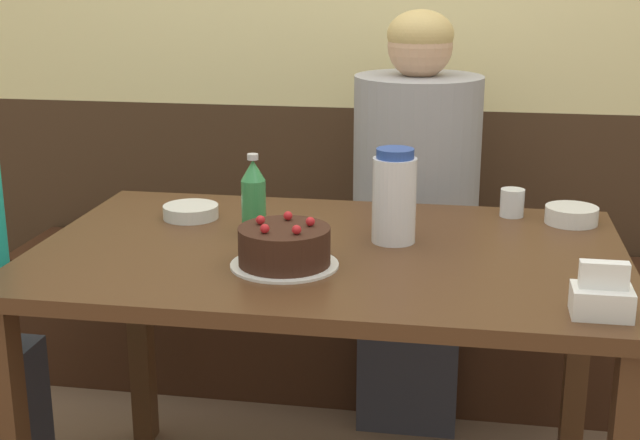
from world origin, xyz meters
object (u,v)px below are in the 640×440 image
bench_seat (368,324)px  water_pitcher (394,197)px  soju_bottle (254,196)px  bowl_soup_white (191,212)px  person_teal_shirt (415,223)px  birthday_cake (284,247)px  glass_water_tall (512,203)px  napkin_holder (602,296)px  bowl_rice_small (571,215)px

bench_seat → water_pitcher: bearing=-79.5°
soju_bottle → bowl_soup_white: size_ratio=1.38×
bench_seat → person_teal_shirt: person_teal_shirt is taller
bowl_soup_white → soju_bottle: bearing=-27.1°
bench_seat → bowl_soup_white: bowl_soup_white is taller
person_teal_shirt → bench_seat: bearing=-133.6°
birthday_cake → glass_water_tall: bearing=44.5°
bowl_soup_white → bench_seat: bearing=59.0°
birthday_cake → napkin_holder: size_ratio=2.13×
water_pitcher → bowl_soup_white: 0.55m
soju_bottle → water_pitcher: bearing=-2.5°
bowl_soup_white → person_teal_shirt: person_teal_shirt is taller
birthday_cake → bowl_rice_small: 0.78m
bench_seat → bowl_rice_small: bearing=-43.1°
person_teal_shirt → bowl_soup_white: bearing=-47.2°
birthday_cake → bowl_soup_white: bearing=133.7°
napkin_holder → bowl_soup_white: napkin_holder is taller
birthday_cake → soju_bottle: bearing=118.2°
napkin_holder → glass_water_tall: size_ratio=1.54×
birthday_cake → bowl_soup_white: (-0.31, 0.33, -0.03)m
glass_water_tall → person_teal_shirt: size_ratio=0.06×
water_pitcher → glass_water_tall: (0.28, 0.27, -0.07)m
bench_seat → soju_bottle: bearing=-104.8°
birthday_cake → glass_water_tall: 0.69m
bowl_rice_small → person_teal_shirt: 0.58m
birthday_cake → bowl_rice_small: size_ratio=1.79×
water_pitcher → glass_water_tall: size_ratio=3.10×
napkin_holder → bowl_rice_small: 0.62m
person_teal_shirt → glass_water_tall: bearing=38.0°
water_pitcher → bowl_soup_white: (-0.53, 0.11, -0.09)m
water_pitcher → soju_bottle: water_pitcher is taller
soju_bottle → bowl_soup_white: (-0.19, 0.10, -0.07)m
napkin_holder → person_teal_shirt: (-0.41, 1.00, -0.17)m
glass_water_tall → bench_seat: bearing=130.8°
bowl_soup_white → bowl_rice_small: 0.96m
bench_seat → glass_water_tall: 0.86m
bowl_soup_white → glass_water_tall: glass_water_tall is taller
water_pitcher → person_teal_shirt: (0.01, 0.61, -0.24)m
water_pitcher → bowl_rice_small: bearing=28.2°
soju_bottle → napkin_holder: 0.86m
bowl_soup_white → person_teal_shirt: (0.54, 0.50, -0.15)m
napkin_holder → soju_bottle: bearing=151.7°
bench_seat → napkin_holder: napkin_holder is taller
bowl_rice_small → glass_water_tall: size_ratio=1.84×
water_pitcher → bowl_soup_white: bearing=168.0°
water_pitcher → bowl_rice_small: water_pitcher is taller
bowl_soup_white → water_pitcher: bearing=-12.0°
bowl_soup_white → napkin_holder: bearing=-28.0°
bowl_soup_white → person_teal_shirt: size_ratio=0.11×
bench_seat → bowl_soup_white: (-0.39, -0.65, 0.55)m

